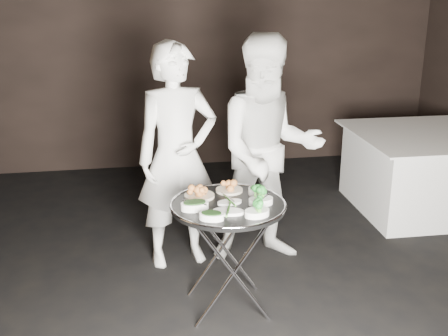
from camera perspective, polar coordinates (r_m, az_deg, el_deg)
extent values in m
cube|color=black|center=(6.53, -4.51, 13.10)|extent=(6.00, 0.05, 3.00)
cylinder|color=silver|center=(3.59, 0.96, -10.67)|extent=(0.50, 0.02, 0.74)
cylinder|color=silver|center=(3.59, 0.96, -10.67)|extent=(0.50, 0.02, 0.74)
cylinder|color=silver|center=(3.92, -0.11, -7.95)|extent=(0.50, 0.02, 0.74)
cylinder|color=silver|center=(3.92, -0.11, -7.95)|extent=(0.50, 0.02, 0.74)
cylinder|color=silver|center=(3.58, -2.96, -4.63)|extent=(0.02, 0.43, 0.02)
cylinder|color=silver|center=(3.65, 3.71, -4.18)|extent=(0.02, 0.43, 0.02)
cylinder|color=black|center=(3.59, 0.41, -3.90)|extent=(0.73, 0.73, 0.03)
torus|color=silver|center=(3.59, 0.41, -3.68)|extent=(0.75, 0.75, 0.02)
cylinder|color=beige|center=(3.70, -2.52, -2.85)|extent=(0.20, 0.20, 0.02)
cylinder|color=beige|center=(3.80, 0.54, -2.26)|extent=(0.18, 0.18, 0.02)
cylinder|color=silver|center=(3.74, 3.42, -2.37)|extent=(0.12, 0.12, 0.05)
cylinder|color=silver|center=(3.69, -2.78, -2.27)|extent=(0.10, 0.15, 0.01)
cylinder|color=silver|center=(3.77, 0.59, -1.80)|extent=(0.07, 0.16, 0.01)
cylinder|color=silver|center=(3.73, 3.53, -2.05)|extent=(0.04, 0.17, 0.01)
cylinder|color=silver|center=(3.50, -3.00, -3.52)|extent=(0.14, 0.11, 0.01)
cylinder|color=silver|center=(3.57, 4.04, -3.06)|extent=(0.12, 0.14, 0.01)
cylinder|color=silver|center=(3.58, 0.39, -2.94)|extent=(0.06, 0.17, 0.01)
imported|color=white|center=(4.22, -4.77, 1.14)|extent=(0.69, 0.52, 1.71)
imported|color=white|center=(4.27, 4.55, 1.71)|extent=(0.87, 0.69, 1.76)
cube|color=white|center=(5.68, 19.47, -0.46)|extent=(1.18, 1.18, 0.74)
cube|color=white|center=(5.57, 19.88, 3.22)|extent=(1.33, 1.33, 0.02)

